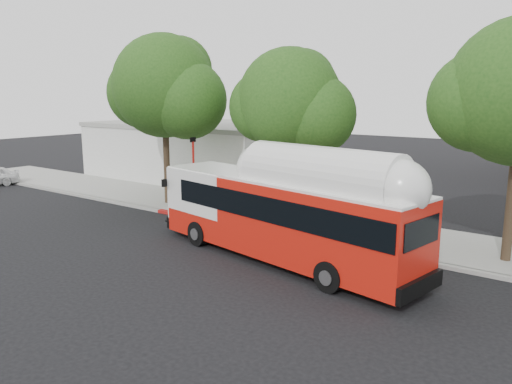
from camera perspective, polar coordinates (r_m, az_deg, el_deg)
ground at (r=19.95m, az=-3.21°, el=-7.59°), size 120.00×120.00×0.00m
sidewalk at (r=25.08m, az=6.20°, el=-3.52°), size 60.00×5.00×0.15m
curb_strip at (r=22.94m, az=2.96°, el=-4.88°), size 60.00×0.30×0.15m
red_curb_segment at (r=24.63m, az=-2.91°, el=-3.73°), size 10.00×0.32×0.16m
street_tree_left at (r=28.76m, az=-9.70°, el=11.40°), size 6.67×5.80×9.74m
street_tree_mid at (r=24.20m, az=4.73°, el=9.94°), size 5.75×5.00×8.62m
low_commercial_bldg at (r=38.87m, az=-6.27°, el=4.81°), size 16.20×10.20×4.25m
transit_bus at (r=19.18m, az=3.05°, el=-2.95°), size 12.74×4.62×3.71m
signal_pole at (r=26.31m, az=-7.13°, el=1.78°), size 0.12×0.40×4.20m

